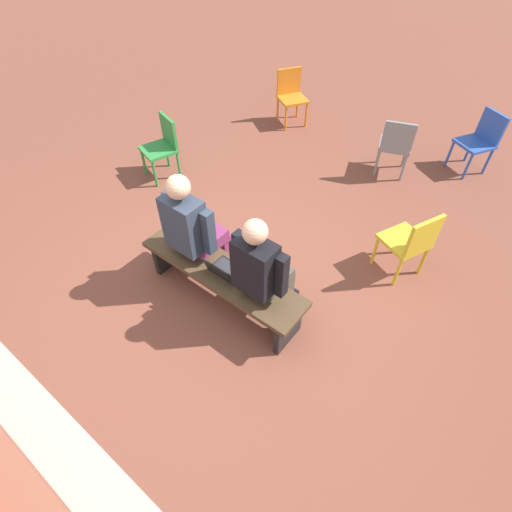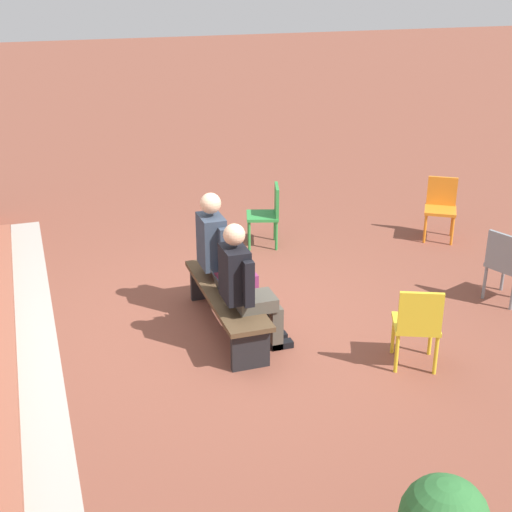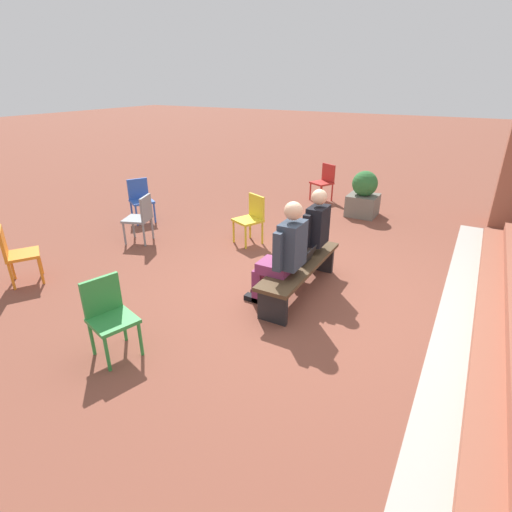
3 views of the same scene
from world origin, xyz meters
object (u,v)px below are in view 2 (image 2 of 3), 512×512
Objects in this scene: laptop at (226,288)px; plastic_chair_by_pillar at (268,211)px; person_adult at (222,251)px; plastic_chair_mid_courtyard at (418,322)px; person_student at (245,284)px; plastic_chair_near_bench_right at (441,204)px; bench at (226,299)px; plastic_chair_far_left at (507,262)px.

plastic_chair_by_pillar reaches higher than laptop.
laptop is at bearing 150.69° from plastic_chair_by_pillar.
plastic_chair_mid_courtyard is at bearing -139.85° from person_adult.
person_student is 0.84m from person_adult.
bench is at bearing 114.88° from plastic_chair_near_bench_right.
bench is 1.30× the size of person_adult.
plastic_chair_by_pillar is 1.00× the size of plastic_chair_far_left.
plastic_chair_by_pillar is (2.13, -1.21, 0.13)m from bench.
person_adult is at bearing 146.76° from plastic_chair_by_pillar.
plastic_chair_by_pillar is (1.74, -1.14, -0.25)m from person_adult.
plastic_chair_near_bench_right reaches higher than bench.
laptop is 2.49m from plastic_chair_by_pillar.
plastic_chair_by_pillar is 1.00× the size of plastic_chair_near_bench_right.
plastic_chair_far_left is at bearing -103.48° from person_adult.
plastic_chair_near_bench_right is at bearing -64.57° from laptop.
plastic_chair_mid_courtyard is 1.00× the size of plastic_chair_near_bench_right.
plastic_chair_by_pillar is 3.15m from plastic_chair_far_left.
plastic_chair_far_left is at bearing -96.32° from bench.
plastic_chair_by_pillar is (2.57, -1.14, -0.24)m from person_student.
plastic_chair_by_pillar and plastic_chair_far_left have the same top height.
person_adult reaches higher than person_student.
person_student is 2.82m from plastic_chair_by_pillar.
person_student reaches higher than plastic_chair_mid_courtyard.
laptop is (-0.44, 0.08, -0.23)m from person_adult.
plastic_chair_mid_courtyard reaches higher than bench.
laptop is 0.38× the size of plastic_chair_near_bench_right.
bench is at bearing 8.59° from person_student.
plastic_chair_near_bench_right is (1.26, -3.49, -0.25)m from person_adult.
plastic_chair_mid_courtyard is 3.60m from plastic_chair_near_bench_right.
plastic_chair_mid_courtyard is at bearing -130.89° from bench.
laptop is at bearing 84.55° from plastic_chair_far_left.
plastic_chair_mid_courtyard is 1.00× the size of plastic_chair_by_pillar.
plastic_chair_far_left is (-0.30, -3.17, -0.02)m from laptop.
laptop is 3.96m from plastic_chair_near_bench_right.
plastic_chair_far_left is at bearing -95.45° from laptop.
plastic_chair_far_left is 2.04m from plastic_chair_near_bench_right.
plastic_chair_near_bench_right is (2.93, -2.08, 0.00)m from plastic_chair_mid_courtyard.
laptop is 0.38× the size of plastic_chair_mid_courtyard.
person_student is 1.60× the size of plastic_chair_far_left.
plastic_chair_mid_courtyard is 1.92m from plastic_chair_far_left.
plastic_chair_far_left is (-0.74, -3.09, -0.25)m from person_adult.
plastic_chair_near_bench_right is at bearing -70.14° from person_adult.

